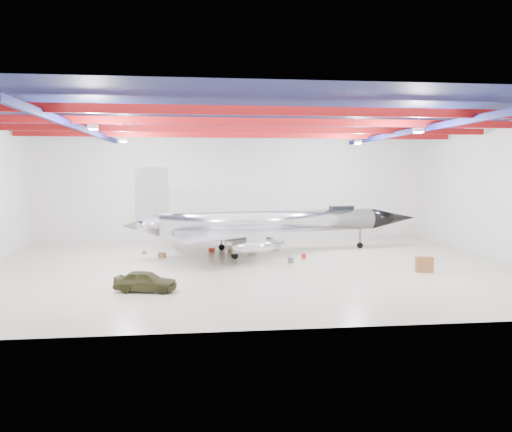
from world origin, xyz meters
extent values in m
plane|color=beige|center=(0.00, 0.00, 0.00)|extent=(40.00, 40.00, 0.00)
plane|color=silver|center=(0.00, 15.00, 5.50)|extent=(40.00, 0.00, 40.00)
plane|color=silver|center=(20.00, 0.00, 5.50)|extent=(0.00, 30.00, 30.00)
plane|color=#0A0F38|center=(0.00, 0.00, 11.00)|extent=(40.00, 40.00, 0.00)
cube|color=maroon|center=(0.00, -9.00, 10.40)|extent=(39.50, 0.25, 0.50)
cube|color=maroon|center=(0.00, -3.00, 10.40)|extent=(39.50, 0.25, 0.50)
cube|color=maroon|center=(0.00, 3.00, 10.40)|extent=(39.50, 0.25, 0.50)
cube|color=maroon|center=(0.00, 9.00, 10.40)|extent=(39.50, 0.25, 0.50)
cube|color=#0D104E|center=(-12.00, 0.00, 10.10)|extent=(0.25, 29.50, 0.40)
cube|color=#0D104E|center=(12.00, 0.00, 10.10)|extent=(0.25, 29.50, 0.40)
cube|color=silver|center=(-10.00, -6.00, 9.70)|extent=(0.55, 0.55, 0.25)
cube|color=silver|center=(10.00, -6.00, 9.70)|extent=(0.55, 0.55, 0.25)
cube|color=silver|center=(-10.00, 6.00, 9.70)|extent=(0.55, 0.55, 0.25)
cube|color=silver|center=(10.00, 6.00, 9.70)|extent=(0.55, 0.55, 0.25)
cylinder|color=silver|center=(2.39, 6.47, 2.72)|extent=(19.47, 5.27, 1.94)
cone|color=black|center=(14.35, 8.57, 2.72)|extent=(5.12, 2.75, 1.94)
cone|color=silver|center=(-8.61, 4.54, 2.72)|extent=(3.21, 2.42, 1.94)
cube|color=silver|center=(-7.66, 4.71, 5.24)|extent=(2.70, 0.58, 4.37)
cube|color=black|center=(9.09, 7.65, 3.74)|extent=(2.24, 1.13, 0.49)
cylinder|color=silver|center=(0.44, 0.71, 1.36)|extent=(3.79, 1.50, 0.87)
cylinder|color=silver|center=(0.02, 3.10, 1.36)|extent=(3.79, 1.50, 0.87)
cylinder|color=silver|center=(-0.98, 8.84, 1.36)|extent=(3.79, 1.50, 0.87)
cylinder|color=silver|center=(-1.40, 11.23, 1.36)|extent=(3.79, 1.50, 0.87)
cylinder|color=#59595B|center=(11.00, 7.99, 0.87)|extent=(0.17, 0.17, 1.75)
cylinder|color=black|center=(11.00, 7.99, 0.27)|extent=(0.57, 0.30, 0.54)
cylinder|color=#59595B|center=(-1.02, 3.41, 0.87)|extent=(0.17, 0.17, 1.75)
cylinder|color=black|center=(-1.02, 3.41, 0.27)|extent=(0.57, 0.30, 0.54)
cylinder|color=#59595B|center=(-1.86, 8.19, 0.87)|extent=(0.17, 0.17, 1.75)
cylinder|color=black|center=(-1.86, 8.19, 0.27)|extent=(0.57, 0.30, 0.54)
imported|color=#39391C|center=(-7.04, -6.94, 0.63)|extent=(3.90, 2.22, 1.25)
cube|color=brown|center=(11.93, -3.32, 0.54)|extent=(1.26, 0.77, 1.09)
cube|color=olive|center=(-6.94, 4.95, 0.20)|extent=(0.65, 0.56, 0.39)
cube|color=#A12610|center=(-2.76, 7.53, 0.17)|extent=(0.56, 0.49, 0.33)
cylinder|color=#59595B|center=(3.19, 1.26, 0.21)|extent=(0.50, 0.50, 0.42)
cube|color=olive|center=(0.86, 7.72, 0.24)|extent=(0.85, 0.78, 0.48)
cube|color=#59595B|center=(-8.61, 7.07, 0.12)|extent=(0.39, 0.34, 0.24)
cylinder|color=#A12610|center=(4.66, 3.23, 0.18)|extent=(0.44, 0.44, 0.36)
cube|color=olive|center=(-1.09, 6.48, 0.18)|extent=(0.63, 0.56, 0.37)
cylinder|color=#59595B|center=(4.05, 10.54, 0.21)|extent=(0.52, 0.52, 0.41)
camera|label=1|loc=(-3.88, -36.51, 7.02)|focal=35.00mm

